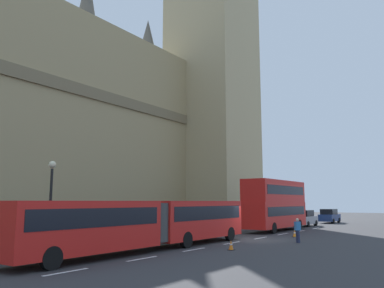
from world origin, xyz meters
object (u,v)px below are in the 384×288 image
Objects in this scene: street_lamp at (51,198)px; traffic_cone_west at (231,245)px; double_decker_bus at (275,203)px; pedestrian_near_cones at (298,229)px; traffic_cone_middle at (295,233)px; sedan_trailing at (330,216)px; sedan_lead at (304,218)px; articulated_bus at (149,220)px.

traffic_cone_west is at bearing -51.91° from street_lamp.
double_decker_bus reaches higher than pedestrian_near_cones.
street_lamp reaches higher than traffic_cone_middle.
street_lamp is (-22.53, 4.50, 0.35)m from double_decker_bus.
sedan_trailing reaches higher than pedestrian_near_cones.
street_lamp is at bearing 168.70° from double_decker_bus.
double_decker_bus is 17.82m from sedan_trailing.
sedan_trailing is at bearing -2.28° from sedan_lead.
articulated_bus is 36.56m from sedan_trailing.
traffic_cone_west and traffic_cone_middle have the same top height.
traffic_cone_west is at bearing -179.64° from traffic_cone_middle.
double_decker_bus is 16.58m from traffic_cone_west.
double_decker_bus is 2.32× the size of sedan_trailing.
traffic_cone_middle is at bearing -143.93° from double_decker_bus.
sedan_lead is 31.76m from street_lamp.
sedan_lead and sedan_trailing have the same top height.
articulated_bus reaches higher than pedestrian_near_cones.
traffic_cone_west is (2.89, -3.92, -1.46)m from articulated_bus.
articulated_bus is at bearing 126.40° from traffic_cone_west.
articulated_bus is at bearing 148.27° from pedestrian_near_cones.
street_lamp is (-3.71, 4.51, 1.31)m from articulated_bus.
sedan_trailing is at bearing -0.21° from articulated_bus.
pedestrian_near_cones is (12.95, -10.21, -2.14)m from street_lamp.
traffic_cone_west is 1.00× the size of traffic_cone_middle.
traffic_cone_west is at bearing -166.16° from double_decker_bus.
articulated_bus reaches higher than sedan_trailing.
pedestrian_near_cones is at bearing -162.19° from sedan_lead.
street_lamp is at bearing 173.43° from sedan_trailing.
sedan_lead is 7.59× the size of traffic_cone_middle.
sedan_trailing is (17.73, -0.13, -1.80)m from double_decker_bus.
traffic_cone_middle is at bearing -25.88° from street_lamp.
traffic_cone_west is 0.34× the size of pedestrian_near_cones.
sedan_lead is 25.14m from traffic_cone_west.
street_lamp reaches higher than pedestrian_near_cones.
street_lamp is (-6.61, 8.43, 2.77)m from traffic_cone_west.
sedan_lead reaches higher than traffic_cone_middle.
street_lamp is at bearing 154.12° from traffic_cone_middle.
articulated_bus is at bearing 164.08° from traffic_cone_middle.
traffic_cone_middle is (-14.16, -4.08, -0.63)m from sedan_lead.
street_lamp is (-17.24, 8.36, 2.77)m from traffic_cone_middle.
double_decker_bus is 2.32× the size of sedan_lead.
double_decker_bus is (18.82, 0.00, 0.96)m from articulated_bus.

